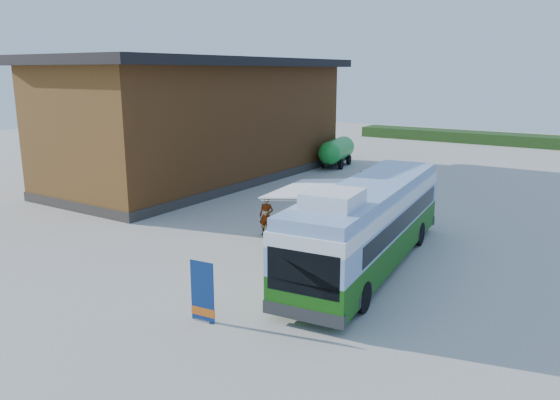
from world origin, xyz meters
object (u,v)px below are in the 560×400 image
Objects in this scene: picnic_table at (324,217)px; person_b at (361,185)px; bus at (369,222)px; person_a at (266,216)px; slurry_tanker at (337,151)px; banner at (203,297)px.

person_b reaches higher than picnic_table.
picnic_table is 6.09m from person_b.
person_a is at bearing 160.79° from bus.
banner is at bearing -81.76° from slurry_tanker.
person_a is 8.22m from person_b.
bus is 2.14× the size of slurry_tanker.
person_b is at bearing 71.80° from person_a.
bus is 6.76× the size of person_a.
picnic_table is 0.82× the size of person_a.
slurry_tanker is at bearing 103.08° from banner.
picnic_table is 0.26× the size of slurry_tanker.
bus reaches higher than picnic_table.
slurry_tanker reaches higher than banner.
picnic_table is at bearing 92.99° from banner.
picnic_table is (-3.58, 3.39, -1.11)m from bus.
person_a is at bearing -83.21° from slurry_tanker.
person_b is (-2.65, 15.82, 0.06)m from banner.
person_a reaches higher than person_b.
slurry_tanker is at bearing 93.13° from person_a.
banner is at bearing 56.54° from person_b.
banner is (-1.98, -6.44, -0.92)m from bus.
person_b is at bearing 93.26° from banner.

